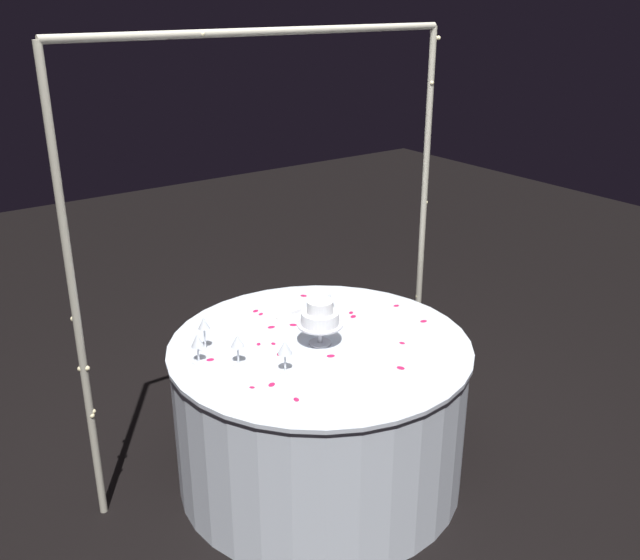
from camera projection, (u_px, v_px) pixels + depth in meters
The scene contains 31 objects.
ground_plane at pixel (320, 474), 3.71m from camera, with size 12.00×12.00×0.00m, color black.
decorative_arch at pixel (274, 192), 3.46m from camera, with size 2.10×0.06×2.19m.
main_table at pixel (320, 411), 3.56m from camera, with size 1.47×1.47×0.77m.
tiered_cake at pixel (319, 317), 3.37m from camera, with size 0.22×0.22×0.23m.
wine_glass_0 at pixel (285, 349), 3.12m from camera, with size 0.06×0.06×0.15m.
wine_glass_1 at pixel (330, 302), 3.58m from camera, with size 0.06×0.06×0.17m.
wine_glass_2 at pixel (238, 343), 3.20m from camera, with size 0.06×0.06×0.15m.
wine_glass_3 at pixel (204, 326), 3.32m from camera, with size 0.06×0.06×0.17m.
wine_glass_4 at pixel (197, 342), 3.21m from camera, with size 0.06×0.06×0.14m.
cake_knife at pixel (296, 312), 3.75m from camera, with size 0.30×0.04×0.01m.
rose_petal_0 at pixel (210, 360), 3.27m from camera, with size 0.04×0.03×0.00m, color #C61951.
rose_petal_1 at pixel (353, 316), 3.70m from camera, with size 0.04×0.03×0.00m, color #C61951.
rose_petal_2 at pixel (401, 368), 3.20m from camera, with size 0.04×0.03×0.00m, color #C61951.
rose_petal_3 at pixel (252, 387), 3.04m from camera, with size 0.02×0.02×0.00m, color #C61951.
rose_petal_4 at pixel (259, 344), 3.41m from camera, with size 0.03×0.02×0.00m, color #C61951.
rose_petal_5 at pixel (424, 321), 3.65m from camera, with size 0.04×0.03×0.00m, color #C61951.
rose_petal_6 at pixel (272, 385), 3.06m from camera, with size 0.04×0.03×0.00m, color #C61951.
rose_petal_7 at pixel (402, 343), 3.42m from camera, with size 0.03×0.02×0.00m, color #C61951.
rose_petal_8 at pixel (261, 314), 3.73m from camera, with size 0.03×0.02×0.00m, color #C61951.
rose_petal_9 at pixel (331, 356), 3.30m from camera, with size 0.04×0.03×0.00m, color #C61951.
rose_petal_10 at pixel (304, 296), 3.96m from camera, with size 0.04×0.03×0.00m, color #C61951.
rose_petal_11 at pixel (279, 354), 3.32m from camera, with size 0.03×0.02×0.00m, color #C61951.
rose_petal_12 at pixel (396, 306), 3.83m from camera, with size 0.03×0.02×0.00m, color #C61951.
rose_petal_13 at pixel (309, 302), 3.87m from camera, with size 0.03×0.02×0.00m, color #C61951.
rose_petal_14 at pixel (256, 311), 3.77m from camera, with size 0.04×0.02×0.00m, color #C61951.
rose_petal_15 at pixel (296, 399), 2.95m from camera, with size 0.03×0.02×0.00m, color #C61951.
rose_petal_16 at pixel (273, 344), 3.42m from camera, with size 0.03×0.02×0.00m, color #C61951.
rose_petal_17 at pixel (271, 327), 3.58m from camera, with size 0.04×0.03×0.00m, color #C61951.
rose_petal_18 at pixel (285, 345), 3.40m from camera, with size 0.03×0.02×0.00m, color #C61951.
rose_petal_19 at pixel (351, 313), 3.75m from camera, with size 0.03×0.02×0.00m, color #C61951.
rose_petal_20 at pixel (293, 325), 3.61m from camera, with size 0.04×0.03×0.00m, color #C61951.
Camera 1 is at (-1.79, -2.48, 2.34)m, focal length 39.82 mm.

